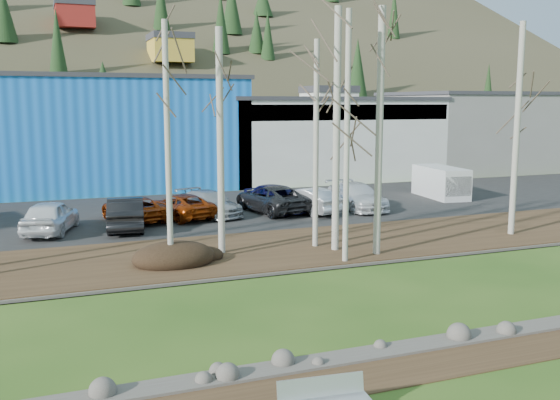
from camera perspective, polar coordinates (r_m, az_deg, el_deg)
name	(u,v)px	position (r m, az deg, el deg)	size (l,w,h in m)	color
ground	(551,389)	(15.83, 23.53, -15.54)	(200.00, 200.00, 0.00)	#244712
dirt_strip	(488,353)	(17.24, 18.52, -13.15)	(80.00, 1.80, 0.03)	#382616
near_bank_rocks	(464,340)	(17.96, 16.45, -12.19)	(80.00, 0.80, 0.50)	#47423D
river	(386,297)	(21.16, 9.63, -8.70)	(80.00, 8.00, 0.90)	#152233
far_bank_rocks	(332,266)	(24.62, 4.74, -6.08)	(80.00, 0.80, 0.46)	#47423D
far_bank	(300,247)	(27.43, 1.83, -4.33)	(80.00, 7.00, 0.15)	#382616
parking_lot	(231,209)	(37.13, -4.48, -0.86)	(80.00, 14.00, 0.14)	black
building_blue	(101,132)	(49.33, -16.01, 6.02)	(20.40, 12.24, 8.30)	blue
building_white	(318,137)	(54.02, 3.49, 5.78)	(18.36, 12.24, 6.80)	beige
building_grey	(471,131)	(62.39, 17.05, 6.05)	(14.28, 12.24, 7.30)	gray
hillside	(111,23)	(95.31, -15.21, 15.33)	(160.00, 72.00, 35.00)	#33311E
dirt_mound	(174,256)	(24.66, -9.68, -5.03)	(3.26, 2.30, 0.64)	black
birch_2	(220,143)	(25.60, -5.48, 5.25)	(0.28, 0.28, 9.18)	beige
birch_3	(168,146)	(23.72, -10.22, 4.87)	(0.22, 0.22, 9.18)	beige
birch_4	(337,131)	(26.08, 5.20, 6.29)	(0.30, 0.30, 10.05)	beige
birch_5	(316,145)	(26.73, 3.31, 5.05)	(0.23, 0.23, 8.82)	beige
birch_6	(347,138)	(24.20, 6.14, 5.63)	(0.22, 0.22, 9.68)	beige
birch_7	(379,133)	(25.56, 9.07, 6.05)	(0.29, 0.29, 9.95)	beige
birch_8	(517,130)	(31.21, 20.84, 5.99)	(0.28, 0.28, 9.86)	beige
car_0	(50,216)	(31.88, -20.27, -1.42)	(1.89, 4.70, 1.60)	white
car_1	(126,213)	(31.74, -13.93, -1.17)	(1.70, 4.88, 1.61)	black
car_2	(181,206)	(34.21, -9.04, -0.54)	(2.19, 4.74, 1.32)	#8A2E08
car_3	(209,203)	(34.71, -6.49, -0.31)	(1.92, 4.71, 1.37)	#9DA0A4
car_4	(278,198)	(35.79, -0.17, 0.22)	(1.90, 4.72, 1.61)	#12144E
car_5	(307,201)	(35.33, 2.46, -0.05)	(1.52, 4.36, 1.44)	silver
car_6	(272,199)	(35.63, -0.73, 0.11)	(2.52, 5.47, 1.52)	#252527
car_7	(357,196)	(36.92, 7.01, 0.35)	(2.13, 5.24, 1.52)	silver
car_8	(134,209)	(33.79, -13.22, -0.79)	(2.19, 4.74, 1.32)	#8A2E08
van_white	(442,182)	(42.39, 14.60, 1.56)	(2.41, 4.76, 2.00)	white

